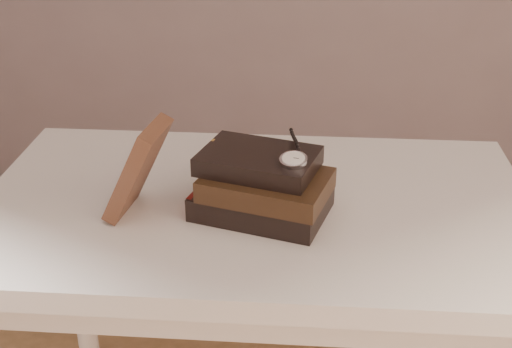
{
  "coord_description": "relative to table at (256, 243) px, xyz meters",
  "views": [
    {
      "loc": [
        0.08,
        -0.72,
        1.34
      ],
      "look_at": [
        0.0,
        0.31,
        0.82
      ],
      "focal_mm": 47.54,
      "sensor_mm": 36.0,
      "label": 1
    }
  ],
  "objects": [
    {
      "name": "book_stack",
      "position": [
        0.02,
        -0.04,
        0.14
      ],
      "size": [
        0.26,
        0.21,
        0.11
      ],
      "color": "black",
      "rests_on": "table"
    },
    {
      "name": "table",
      "position": [
        0.0,
        0.0,
        0.0
      ],
      "size": [
        1.0,
        0.6,
        0.75
      ],
      "color": "silver",
      "rests_on": "ground"
    },
    {
      "name": "pocket_watch",
      "position": [
        0.07,
        -0.07,
        0.21
      ],
      "size": [
        0.06,
        0.15,
        0.02
      ],
      "color": "silver",
      "rests_on": "book_stack"
    },
    {
      "name": "journal",
      "position": [
        -0.2,
        -0.06,
        0.18
      ],
      "size": [
        0.12,
        0.12,
        0.17
      ],
      "primitive_type": "cube",
      "rotation": [
        0.0,
        0.46,
        -0.14
      ],
      "color": "#432519",
      "rests_on": "table"
    },
    {
      "name": "eyeglasses",
      "position": [
        -0.04,
        0.05,
        0.16
      ],
      "size": [
        0.12,
        0.13,
        0.04
      ],
      "color": "silver",
      "rests_on": "book_stack"
    }
  ]
}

